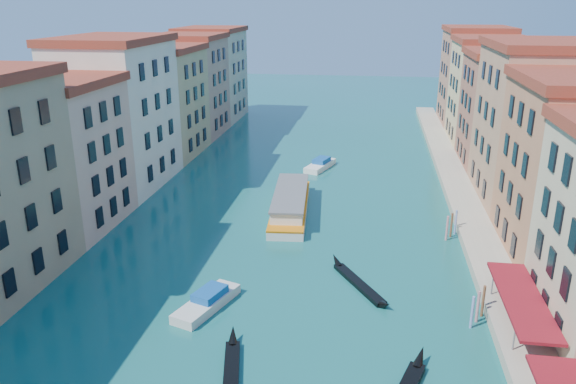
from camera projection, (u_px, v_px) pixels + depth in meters
name	position (u px, v px, depth m)	size (l,w,h in m)	color
left_bank_palazzos	(97.00, 128.00, 73.45)	(12.80, 128.40, 21.00)	beige
right_bank_palazzos	(546.00, 143.00, 65.75)	(12.80, 128.40, 21.00)	#A04834
quay	(468.00, 212.00, 69.90)	(4.00, 140.00, 1.00)	#AA9F89
vaporetto_far	(290.00, 203.00, 71.07)	(5.69, 18.83, 2.76)	silver
gondola_fore	(231.00, 378.00, 39.48)	(3.34, 11.61, 2.33)	black
gondola_far	(358.00, 282.00, 53.11)	(6.43, 9.82, 1.56)	black
motorboat_mid	(207.00, 301.00, 49.16)	(4.63, 7.74, 1.53)	silver
motorboat_far	(320.00, 164.00, 89.82)	(4.63, 7.91, 1.56)	white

